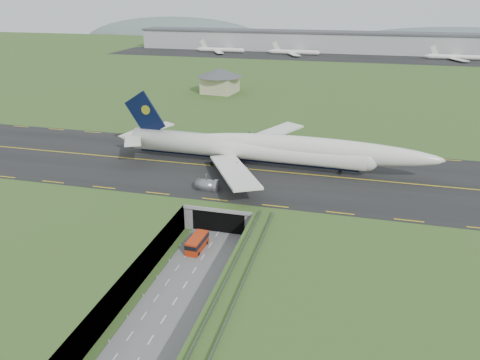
# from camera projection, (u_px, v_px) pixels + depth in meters

# --- Properties ---
(ground) EXTENTS (900.00, 900.00, 0.00)m
(ground) POSITION_uv_depth(u_px,v_px,m) (207.00, 250.00, 97.27)
(ground) COLOR #3D5E25
(ground) RESTS_ON ground
(airfield_deck) EXTENTS (800.00, 800.00, 6.00)m
(airfield_deck) POSITION_uv_depth(u_px,v_px,m) (207.00, 238.00, 96.14)
(airfield_deck) COLOR gray
(airfield_deck) RESTS_ON ground
(trench_road) EXTENTS (12.00, 75.00, 0.20)m
(trench_road) POSITION_uv_depth(u_px,v_px,m) (195.00, 269.00, 90.50)
(trench_road) COLOR slate
(trench_road) RESTS_ON ground
(taxiway) EXTENTS (800.00, 44.00, 0.18)m
(taxiway) POSITION_uv_depth(u_px,v_px,m) (245.00, 169.00, 124.60)
(taxiway) COLOR black
(taxiway) RESTS_ON airfield_deck
(tunnel_portal) EXTENTS (17.00, 22.30, 6.00)m
(tunnel_portal) POSITION_uv_depth(u_px,v_px,m) (229.00, 203.00, 111.01)
(tunnel_portal) COLOR gray
(tunnel_portal) RESTS_ON ground
(guideway) EXTENTS (3.00, 53.00, 7.05)m
(guideway) POSITION_uv_depth(u_px,v_px,m) (234.00, 290.00, 75.57)
(guideway) COLOR #A8A8A3
(guideway) RESTS_ON ground
(jumbo_jet) EXTENTS (89.02, 58.21, 19.27)m
(jumbo_jet) POSITION_uv_depth(u_px,v_px,m) (266.00, 149.00, 124.11)
(jumbo_jet) COLOR white
(jumbo_jet) RESTS_ON ground
(shuttle_tram) EXTENTS (3.02, 7.17, 2.89)m
(shuttle_tram) POSITION_uv_depth(u_px,v_px,m) (197.00, 243.00, 96.98)
(shuttle_tram) COLOR red
(shuttle_tram) RESTS_ON ground
(service_building) EXTENTS (23.18, 23.18, 11.35)m
(service_building) POSITION_uv_depth(u_px,v_px,m) (220.00, 78.00, 215.72)
(service_building) COLOR #C1B98B
(service_building) RESTS_ON ground
(cargo_terminal) EXTENTS (320.00, 67.00, 15.60)m
(cargo_terminal) POSITION_uv_depth(u_px,v_px,m) (328.00, 42.00, 360.76)
(cargo_terminal) COLOR #B2B2B2
(cargo_terminal) RESTS_ON ground
(distant_hills) EXTENTS (700.00, 91.00, 60.00)m
(distant_hills) POSITION_uv_depth(u_px,v_px,m) (402.00, 49.00, 469.77)
(distant_hills) COLOR slate
(distant_hills) RESTS_ON ground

